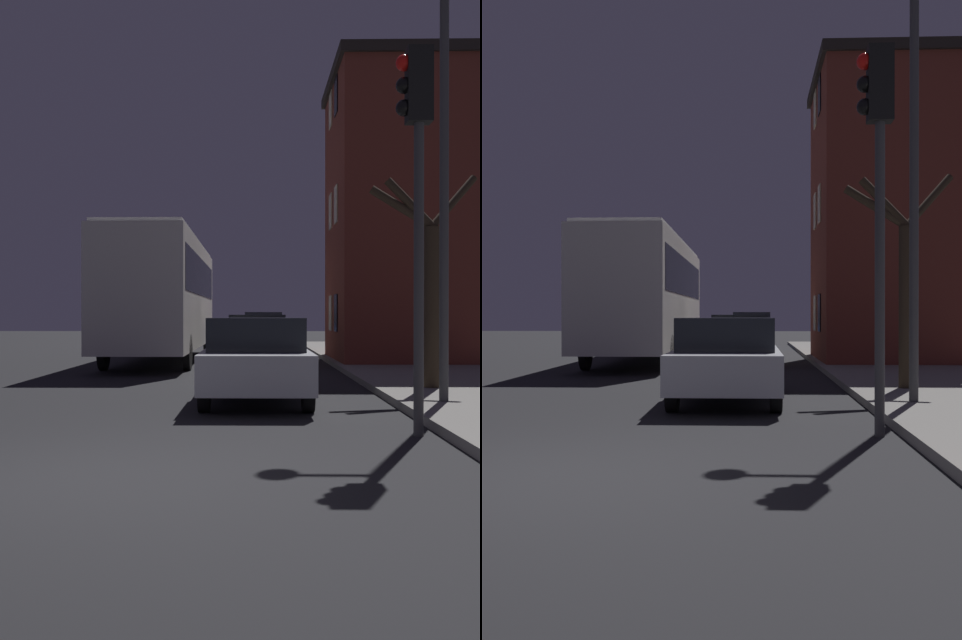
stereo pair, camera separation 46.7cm
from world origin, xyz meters
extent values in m
plane|color=black|center=(0.00, 0.00, 0.00)|extent=(120.00, 120.00, 0.00)
cube|color=brown|center=(5.99, 15.52, 4.33)|extent=(4.19, 5.19, 8.40)
cube|color=black|center=(5.99, 15.52, 8.68)|extent=(4.43, 5.43, 0.30)
cube|color=black|center=(3.88, 14.79, 1.53)|extent=(0.03, 0.70, 1.10)
cube|color=beige|center=(3.88, 16.26, 1.53)|extent=(0.03, 0.70, 1.10)
cube|color=beige|center=(3.88, 14.79, 4.73)|extent=(0.03, 0.70, 1.10)
cube|color=beige|center=(3.88, 16.26, 4.73)|extent=(0.03, 0.70, 1.10)
cube|color=black|center=(3.88, 14.79, 7.93)|extent=(0.03, 0.70, 1.10)
cube|color=beige|center=(3.88, 16.26, 7.93)|extent=(0.03, 0.70, 1.10)
cylinder|color=#38383A|center=(4.39, 4.77, 3.48)|extent=(0.14, 0.14, 6.71)
cylinder|color=#38383A|center=(3.44, 2.34, 1.88)|extent=(0.12, 0.12, 3.77)
cube|color=black|center=(3.44, 2.34, 4.22)|extent=(0.30, 0.24, 0.90)
sphere|color=red|center=(3.26, 2.34, 4.49)|extent=(0.20, 0.20, 0.20)
sphere|color=black|center=(3.26, 2.34, 4.22)|extent=(0.20, 0.20, 0.20)
sphere|color=black|center=(3.26, 2.34, 3.95)|extent=(0.20, 0.20, 0.20)
cylinder|color=#2D2319|center=(4.73, 6.87, 1.61)|extent=(0.29, 0.29, 2.95)
cylinder|color=#2D2319|center=(5.18, 7.10, 3.57)|extent=(1.05, 0.63, 1.08)
cylinder|color=#2D2319|center=(4.32, 6.89, 3.52)|extent=(0.94, 0.22, 0.97)
cylinder|color=#2D2319|center=(4.18, 6.93, 3.44)|extent=(1.20, 0.29, 0.84)
cube|color=beige|center=(-1.41, 16.29, 2.08)|extent=(2.41, 11.70, 3.21)
cube|color=black|center=(-1.41, 16.29, 2.66)|extent=(2.43, 10.76, 1.16)
cube|color=#B2B2B2|center=(-1.41, 16.29, 3.75)|extent=(2.29, 11.12, 0.12)
cylinder|color=black|center=(-0.29, 20.09, 0.48)|extent=(0.18, 0.96, 0.96)
cylinder|color=black|center=(-2.52, 20.09, 0.48)|extent=(0.18, 0.96, 0.96)
cylinder|color=black|center=(-0.29, 12.49, 0.48)|extent=(0.18, 0.96, 0.96)
cylinder|color=black|center=(-2.52, 12.49, 0.48)|extent=(0.18, 0.96, 0.96)
cube|color=#B7BABF|center=(1.49, 5.76, 0.59)|extent=(1.74, 4.11, 0.59)
cube|color=black|center=(1.49, 5.55, 1.15)|extent=(1.53, 2.14, 0.53)
cylinder|color=black|center=(2.27, 7.09, 0.29)|extent=(0.18, 0.58, 0.58)
cylinder|color=black|center=(0.71, 7.09, 0.29)|extent=(0.18, 0.58, 0.58)
cylinder|color=black|center=(2.27, 4.42, 0.29)|extent=(0.18, 0.58, 0.58)
cylinder|color=black|center=(0.71, 4.42, 0.29)|extent=(0.18, 0.58, 0.58)
cube|color=beige|center=(1.55, 15.53, 0.63)|extent=(1.85, 4.68, 0.60)
cube|color=black|center=(1.55, 15.29, 1.20)|extent=(1.63, 2.43, 0.55)
cylinder|color=black|center=(2.39, 17.05, 0.33)|extent=(0.18, 0.66, 0.66)
cylinder|color=black|center=(0.72, 17.05, 0.33)|extent=(0.18, 0.66, 0.66)
cylinder|color=black|center=(2.39, 14.01, 0.33)|extent=(0.18, 0.66, 0.66)
cylinder|color=black|center=(0.72, 14.01, 0.33)|extent=(0.18, 0.66, 0.66)
cube|color=navy|center=(1.88, 25.76, 0.67)|extent=(1.83, 4.23, 0.67)
cube|color=black|center=(1.88, 25.55, 1.31)|extent=(1.61, 2.20, 0.60)
cylinder|color=black|center=(2.70, 27.14, 0.34)|extent=(0.18, 0.68, 0.68)
cylinder|color=black|center=(1.05, 27.14, 0.34)|extent=(0.18, 0.68, 0.68)
cylinder|color=black|center=(2.70, 24.39, 0.34)|extent=(0.18, 0.68, 0.68)
cylinder|color=black|center=(1.05, 24.39, 0.34)|extent=(0.18, 0.68, 0.68)
camera|label=1|loc=(1.45, -6.26, 1.45)|focal=40.00mm
camera|label=2|loc=(1.92, -6.25, 1.45)|focal=40.00mm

